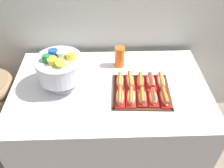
% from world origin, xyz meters
% --- Properties ---
extents(ground_plane, '(10.00, 10.00, 0.00)m').
position_xyz_m(ground_plane, '(0.00, 0.00, 0.00)').
color(ground_plane, '#7A6B5B').
extents(buffet_table, '(1.44, 0.90, 0.74)m').
position_xyz_m(buffet_table, '(0.00, 0.00, 0.39)').
color(buffet_table, silver).
rests_on(buffet_table, ground_plane).
extents(serving_tray, '(0.42, 0.38, 0.01)m').
position_xyz_m(serving_tray, '(0.22, -0.07, 0.75)').
color(serving_tray, '#472B19').
rests_on(serving_tray, buffet_table).
extents(hot_dog_0, '(0.08, 0.19, 0.06)m').
position_xyz_m(hot_dog_0, '(0.06, -0.14, 0.78)').
color(hot_dog_0, red).
rests_on(hot_dog_0, serving_tray).
extents(hot_dog_1, '(0.08, 0.18, 0.06)m').
position_xyz_m(hot_dog_1, '(0.14, -0.15, 0.78)').
color(hot_dog_1, red).
rests_on(hot_dog_1, serving_tray).
extents(hot_dog_2, '(0.07, 0.16, 0.06)m').
position_xyz_m(hot_dog_2, '(0.21, -0.15, 0.78)').
color(hot_dog_2, red).
rests_on(hot_dog_2, serving_tray).
extents(hot_dog_3, '(0.07, 0.16, 0.06)m').
position_xyz_m(hot_dog_3, '(0.29, -0.16, 0.78)').
color(hot_dog_3, red).
rests_on(hot_dog_3, serving_tray).
extents(hot_dog_4, '(0.06, 0.18, 0.06)m').
position_xyz_m(hot_dog_4, '(0.36, -0.16, 0.78)').
color(hot_dog_4, '#B21414').
rests_on(hot_dog_4, serving_tray).
extents(hot_dog_5, '(0.07, 0.17, 0.06)m').
position_xyz_m(hot_dog_5, '(0.07, 0.02, 0.78)').
color(hot_dog_5, '#B21414').
rests_on(hot_dog_5, serving_tray).
extents(hot_dog_6, '(0.06, 0.17, 0.06)m').
position_xyz_m(hot_dog_6, '(0.15, 0.02, 0.78)').
color(hot_dog_6, red).
rests_on(hot_dog_6, serving_tray).
extents(hot_dog_7, '(0.08, 0.17, 0.06)m').
position_xyz_m(hot_dog_7, '(0.22, 0.01, 0.78)').
color(hot_dog_7, '#B21414').
rests_on(hot_dog_7, serving_tray).
extents(hot_dog_8, '(0.07, 0.17, 0.06)m').
position_xyz_m(hot_dog_8, '(0.30, 0.01, 0.78)').
color(hot_dog_8, red).
rests_on(hot_dog_8, serving_tray).
extents(hot_dog_9, '(0.07, 0.19, 0.06)m').
position_xyz_m(hot_dog_9, '(0.37, 0.01, 0.78)').
color(hot_dog_9, red).
rests_on(hot_dog_9, serving_tray).
extents(punch_bowl, '(0.33, 0.33, 0.29)m').
position_xyz_m(punch_bowl, '(-0.34, 0.02, 0.92)').
color(punch_bowl, silver).
rests_on(punch_bowl, buffet_table).
extents(cup_stack, '(0.08, 0.08, 0.17)m').
position_xyz_m(cup_stack, '(0.08, 0.25, 0.83)').
color(cup_stack, '#EA5B19').
rests_on(cup_stack, buffet_table).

